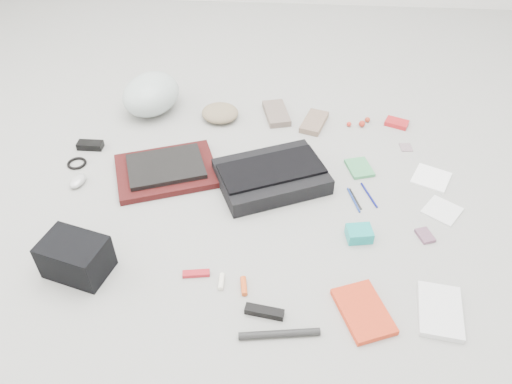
# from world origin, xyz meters

# --- Properties ---
(ground_plane) EXTENTS (4.00, 4.00, 0.00)m
(ground_plane) POSITION_xyz_m (0.00, 0.00, 0.00)
(ground_plane) COLOR gray
(messenger_bag) EXTENTS (0.50, 0.44, 0.07)m
(messenger_bag) POSITION_xyz_m (0.05, 0.12, 0.03)
(messenger_bag) COLOR black
(messenger_bag) RESTS_ON ground_plane
(bag_flap) EXTENTS (0.45, 0.33, 0.01)m
(bag_flap) POSITION_xyz_m (0.05, 0.12, 0.07)
(bag_flap) COLOR black
(bag_flap) RESTS_ON messenger_bag
(laptop_sleeve) EXTENTS (0.48, 0.42, 0.03)m
(laptop_sleeve) POSITION_xyz_m (-0.38, 0.14, 0.01)
(laptop_sleeve) COLOR #3B0E0E
(laptop_sleeve) RESTS_ON ground_plane
(laptop) EXTENTS (0.36, 0.31, 0.02)m
(laptop) POSITION_xyz_m (-0.38, 0.14, 0.04)
(laptop) COLOR black
(laptop) RESTS_ON laptop_sleeve
(bike_helmet) EXTENTS (0.34, 0.37, 0.18)m
(bike_helmet) POSITION_xyz_m (-0.54, 0.61, 0.09)
(bike_helmet) COLOR silver
(bike_helmet) RESTS_ON ground_plane
(beanie) EXTENTS (0.20, 0.19, 0.06)m
(beanie) POSITION_xyz_m (-0.21, 0.56, 0.03)
(beanie) COLOR #897659
(beanie) RESTS_ON ground_plane
(mitten_left) EXTENTS (0.15, 0.22, 0.03)m
(mitten_left) POSITION_xyz_m (0.05, 0.60, 0.02)
(mitten_left) COLOR #736257
(mitten_left) RESTS_ON ground_plane
(mitten_right) EXTENTS (0.14, 0.20, 0.03)m
(mitten_right) POSITION_xyz_m (0.23, 0.55, 0.01)
(mitten_right) COLOR #836A58
(mitten_right) RESTS_ON ground_plane
(power_brick) EXTENTS (0.11, 0.05, 0.03)m
(power_brick) POSITION_xyz_m (-0.75, 0.29, 0.01)
(power_brick) COLOR black
(power_brick) RESTS_ON ground_plane
(cable_coil) EXTENTS (0.11, 0.11, 0.01)m
(cable_coil) POSITION_xyz_m (-0.77, 0.17, 0.01)
(cable_coil) COLOR black
(cable_coil) RESTS_ON ground_plane
(mouse) EXTENTS (0.07, 0.10, 0.03)m
(mouse) POSITION_xyz_m (-0.72, 0.05, 0.02)
(mouse) COLOR #B4B4B5
(mouse) RESTS_ON ground_plane
(camera_bag) EXTENTS (0.24, 0.19, 0.13)m
(camera_bag) POSITION_xyz_m (-0.57, -0.38, 0.07)
(camera_bag) COLOR black
(camera_bag) RESTS_ON ground_plane
(multitool) EXTENTS (0.09, 0.04, 0.01)m
(multitool) POSITION_xyz_m (-0.17, -0.37, 0.01)
(multitool) COLOR maroon
(multitool) RESTS_ON ground_plane
(toiletry_tube_white) EXTENTS (0.02, 0.06, 0.02)m
(toiletry_tube_white) POSITION_xyz_m (-0.08, -0.40, 0.01)
(toiletry_tube_white) COLOR white
(toiletry_tube_white) RESTS_ON ground_plane
(toiletry_tube_orange) EXTENTS (0.03, 0.07, 0.02)m
(toiletry_tube_orange) POSITION_xyz_m (-0.01, -0.42, 0.01)
(toiletry_tube_orange) COLOR #D74D1B
(toiletry_tube_orange) RESTS_ON ground_plane
(u_lock) EXTENTS (0.13, 0.05, 0.02)m
(u_lock) POSITION_xyz_m (0.07, -0.51, 0.01)
(u_lock) COLOR black
(u_lock) RESTS_ON ground_plane
(bike_pump) EXTENTS (0.25, 0.06, 0.02)m
(bike_pump) POSITION_xyz_m (0.11, -0.58, 0.01)
(bike_pump) COLOR black
(bike_pump) RESTS_ON ground_plane
(book_red) EXTENTS (0.20, 0.24, 0.02)m
(book_red) POSITION_xyz_m (0.37, -0.48, 0.01)
(book_red) COLOR red
(book_red) RESTS_ON ground_plane
(book_white) EXTENTS (0.16, 0.21, 0.02)m
(book_white) POSITION_xyz_m (0.61, -0.46, 0.01)
(book_white) COLOR silver
(book_white) RESTS_ON ground_plane
(notepad) EXTENTS (0.12, 0.14, 0.01)m
(notepad) POSITION_xyz_m (0.42, 0.23, 0.01)
(notepad) COLOR #3A8952
(notepad) RESTS_ON ground_plane
(pen_blue) EXTENTS (0.05, 0.14, 0.01)m
(pen_blue) POSITION_xyz_m (0.38, 0.03, 0.00)
(pen_blue) COLOR navy
(pen_blue) RESTS_ON ground_plane
(pen_black) EXTENTS (0.04, 0.12, 0.01)m
(pen_black) POSITION_xyz_m (0.39, 0.04, 0.00)
(pen_black) COLOR black
(pen_black) RESTS_ON ground_plane
(pen_navy) EXTENTS (0.06, 0.14, 0.01)m
(pen_navy) POSITION_xyz_m (0.44, 0.07, 0.00)
(pen_navy) COLOR #090E60
(pen_navy) RESTS_ON ground_plane
(accordion_wallet) EXTENTS (0.10, 0.08, 0.04)m
(accordion_wallet) POSITION_xyz_m (0.38, -0.16, 0.02)
(accordion_wallet) COLOR teal
(accordion_wallet) RESTS_ON ground_plane
(card_deck) EXTENTS (0.07, 0.08, 0.01)m
(card_deck) POSITION_xyz_m (0.62, -0.14, 0.01)
(card_deck) COLOR #754C62
(card_deck) RESTS_ON ground_plane
(napkin_top) EXTENTS (0.18, 0.18, 0.01)m
(napkin_top) POSITION_xyz_m (0.70, 0.19, 0.00)
(napkin_top) COLOR white
(napkin_top) RESTS_ON ground_plane
(napkin_bottom) EXTENTS (0.17, 0.17, 0.01)m
(napkin_bottom) POSITION_xyz_m (0.71, 0.00, 0.00)
(napkin_bottom) COLOR silver
(napkin_bottom) RESTS_ON ground_plane
(lollipop_a) EXTENTS (0.03, 0.03, 0.02)m
(lollipop_a) POSITION_xyz_m (0.39, 0.54, 0.01)
(lollipop_a) COLOR red
(lollipop_a) RESTS_ON ground_plane
(lollipop_b) EXTENTS (0.04, 0.04, 0.03)m
(lollipop_b) POSITION_xyz_m (0.45, 0.55, 0.01)
(lollipop_b) COLOR #AC281A
(lollipop_b) RESTS_ON ground_plane
(lollipop_c) EXTENTS (0.03, 0.03, 0.03)m
(lollipop_c) POSITION_xyz_m (0.48, 0.59, 0.01)
(lollipop_c) COLOR #9B2F1A
(lollipop_c) RESTS_ON ground_plane
(altoids_tin) EXTENTS (0.12, 0.10, 0.02)m
(altoids_tin) POSITION_xyz_m (0.61, 0.57, 0.01)
(altoids_tin) COLOR red
(altoids_tin) RESTS_ON ground_plane
(stamp_sheet) EXTENTS (0.06, 0.06, 0.00)m
(stamp_sheet) POSITION_xyz_m (0.63, 0.40, 0.00)
(stamp_sheet) COLOR gray
(stamp_sheet) RESTS_ON ground_plane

